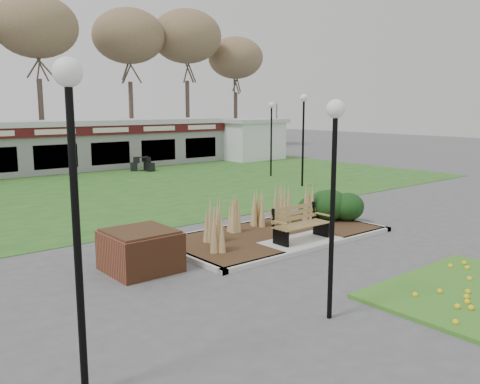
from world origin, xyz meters
TOP-DOWN VIEW (x-y plane):
  - ground at (0.00, 0.00)m, footprint 100.00×100.00m
  - lawn at (0.00, 12.00)m, footprint 34.00×16.00m
  - flower_bed at (0.00, -4.60)m, footprint 4.20×3.00m
  - planting_bed at (1.27, 1.35)m, footprint 6.75×3.40m
  - park_bench at (0.00, 0.25)m, footprint 1.70×0.66m
  - brick_planter at (-4.40, 1.00)m, footprint 1.50×1.50m
  - food_pavilion at (0.00, 19.96)m, footprint 24.60×3.40m
  - service_hut at (13.50, 18.00)m, footprint 4.40×3.40m
  - lamp_post_near_left at (-7.44, -3.09)m, footprint 0.36×0.36m
  - lamp_post_near_right at (-3.11, -3.50)m, footprint 0.32×0.32m
  - lamp_post_mid_right at (7.41, 7.19)m, footprint 0.35×0.35m
  - lamp_post_far_right at (8.63, 10.66)m, footprint 0.33×0.33m
  - bistro_set_d at (4.51, 17.00)m, footprint 1.47×1.41m
  - patio_umbrella at (16.00, 18.00)m, footprint 2.58×2.62m

SIDE VIEW (x-z plane):
  - ground at x=0.00m, z-range 0.00..0.00m
  - lawn at x=0.00m, z-range 0.00..0.02m
  - flower_bed at x=0.00m, z-range -0.01..0.15m
  - bistro_set_d at x=4.51m, z-range -0.11..0.68m
  - planting_bed at x=1.27m, z-range -0.27..1.00m
  - brick_planter at x=-4.40m, z-range 0.00..0.95m
  - park_bench at x=0.00m, z-range 0.12..1.05m
  - service_hut at x=13.50m, z-range 0.04..2.86m
  - food_pavilion at x=0.00m, z-range 0.03..2.93m
  - patio_umbrella at x=16.00m, z-range 0.37..3.15m
  - lamp_post_near_right at x=-3.11m, z-range 0.88..4.71m
  - lamp_post_far_right at x=8.63m, z-range 0.90..4.82m
  - lamp_post_mid_right at x=7.41m, z-range 0.97..5.23m
  - lamp_post_near_left at x=-7.44m, z-range 0.98..5.27m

